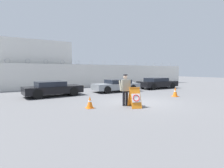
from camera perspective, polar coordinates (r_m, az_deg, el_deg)
name	(u,v)px	position (r m, az deg, el deg)	size (l,w,h in m)	color
ground_plane	(140,102)	(11.34, 9.03, -5.89)	(90.00, 90.00, 0.00)	#5B5B5E
perimeter_wall	(78,76)	(20.94, -11.16, 2.59)	(36.00, 0.30, 3.20)	silver
building_block	(29,65)	(24.14, -25.45, 5.57)	(8.54, 7.31, 5.37)	silver
barricade_sign	(135,97)	(9.64, 7.45, -4.38)	(0.81, 1.00, 1.11)	orange
security_guard	(125,88)	(9.98, 4.37, -1.40)	(0.63, 0.51, 1.80)	black
traffic_cone_near	(175,92)	(14.41, 19.94, -2.43)	(0.43, 0.43, 0.74)	orange
traffic_cone_mid	(90,102)	(9.48, -7.24, -5.91)	(0.40, 0.40, 0.66)	orange
parked_car_front_coupe	(53,88)	(14.52, -18.78, -1.39)	(4.50, 2.17, 1.17)	black
parked_car_rear_sedan	(116,85)	(16.72, 1.42, -0.46)	(4.53, 2.03, 1.15)	black
parked_car_far_side	(157,83)	(20.34, 14.57, 0.32)	(4.68, 2.08, 1.20)	black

